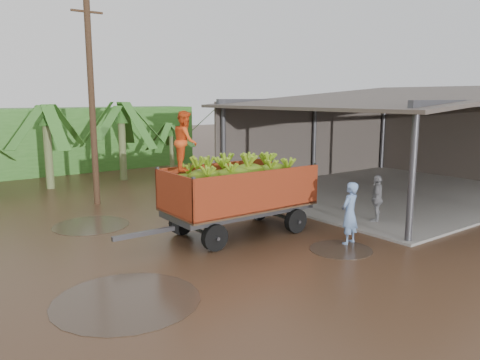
{
  "coord_description": "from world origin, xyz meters",
  "views": [
    {
      "loc": [
        -6.48,
        -11.25,
        4.19
      ],
      "look_at": [
        2.34,
        0.52,
        1.58
      ],
      "focal_mm": 35.0,
      "sensor_mm": 36.0,
      "label": 1
    }
  ],
  "objects_px": {
    "man_blue": "(350,213)",
    "banana_trailer": "(237,190)",
    "man_grey": "(377,199)",
    "utility_pole": "(92,102)"
  },
  "relations": [
    {
      "from": "banana_trailer",
      "to": "man_blue",
      "type": "relative_size",
      "value": 3.49
    },
    {
      "from": "banana_trailer",
      "to": "man_blue",
      "type": "distance_m",
      "value": 3.41
    },
    {
      "from": "man_grey",
      "to": "utility_pole",
      "type": "distance_m",
      "value": 11.16
    },
    {
      "from": "man_blue",
      "to": "man_grey",
      "type": "height_order",
      "value": "man_blue"
    },
    {
      "from": "banana_trailer",
      "to": "man_grey",
      "type": "bearing_deg",
      "value": -20.55
    },
    {
      "from": "man_blue",
      "to": "banana_trailer",
      "type": "bearing_deg",
      "value": -65.33
    },
    {
      "from": "banana_trailer",
      "to": "man_blue",
      "type": "bearing_deg",
      "value": -53.16
    },
    {
      "from": "man_blue",
      "to": "utility_pole",
      "type": "bearing_deg",
      "value": -78.34
    },
    {
      "from": "banana_trailer",
      "to": "man_grey",
      "type": "distance_m",
      "value": 4.88
    },
    {
      "from": "man_blue",
      "to": "utility_pole",
      "type": "height_order",
      "value": "utility_pole"
    }
  ]
}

